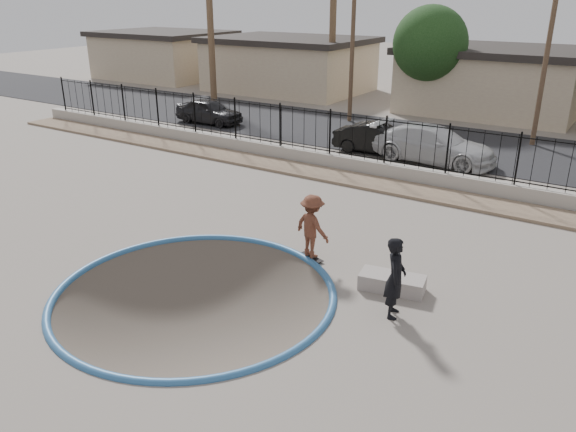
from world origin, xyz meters
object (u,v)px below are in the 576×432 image
Objects in this scene: concrete_ledge at (392,283)px; car_c at (434,144)px; car_a at (209,111)px; car_b at (378,139)px; skater at (312,230)px; videographer at (395,278)px; skateboard at (312,257)px.

concrete_ledge is 11.96m from car_c.
car_b is (10.71, -0.71, -0.01)m from car_a.
videographer is at bearing 169.34° from skater.
skater is 2.14× the size of skateboard.
skateboard is 0.43× the size of videographer.
concrete_ledge is 20.46m from car_a.
skateboard is at bearing 46.11° from videographer.
videographer is 1.21× the size of concrete_ledge.
videographer is (3.07, -1.50, 0.91)m from skateboard.
car_b is at bearing 116.13° from concrete_ledge.
concrete_ledge is at bearing 9.49° from skateboard.
videographer is at bearing -160.93° from car_c.
concrete_ledge is (-0.49, 1.09, -0.77)m from videographer.
car_b is at bearing 8.07° from videographer.
car_c is at bearing -94.50° from car_a.
videographer is 0.48× the size of car_b.
skater is 0.33× the size of car_c.
videographer is 13.13m from car_c.
concrete_ledge is at bearing 6.24° from videographer.
car_b is (-5.67, 11.55, 0.50)m from concrete_ledge.
skater reaches higher than car_c.
skater is at bearing 46.11° from videographer.
skater is 18.19m from car_a.
car_c is at bearing -72.18° from skater.
car_a is (-16.87, 13.35, -0.25)m from videographer.
videographer is 0.49× the size of car_a.
car_a is (-13.80, 11.85, 0.66)m from skateboard.
skater is 3.41m from videographer.
car_b is at bearing -59.18° from skater.
concrete_ledge is 0.39× the size of car_b.
car_c reaches higher than skateboard.
skater is 0.93× the size of videographer.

